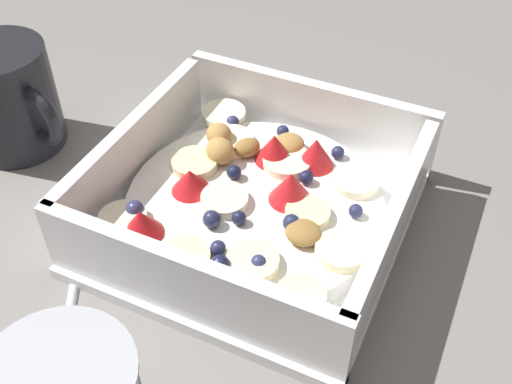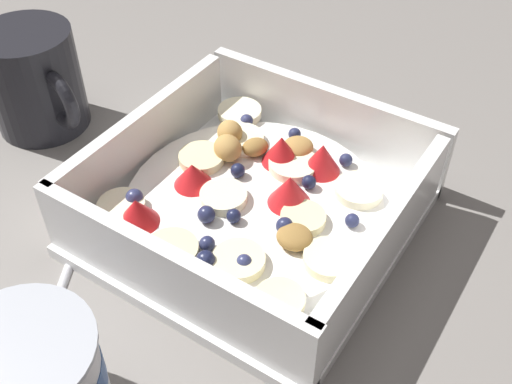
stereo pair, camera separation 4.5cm
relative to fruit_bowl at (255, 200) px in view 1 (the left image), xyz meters
name	(u,v)px [view 1 (the left image)]	position (x,y,z in m)	size (l,w,h in m)	color
ground_plane	(255,225)	(0.00, 0.01, -0.02)	(2.40, 2.40, 0.00)	gray
fruit_bowl	(255,200)	(0.00, 0.00, 0.00)	(0.21, 0.21, 0.06)	white
spoon	(87,205)	(0.12, 0.04, -0.02)	(0.10, 0.16, 0.01)	silver
coffee_mug	(9,99)	(0.23, 0.00, 0.02)	(0.11, 0.08, 0.09)	black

